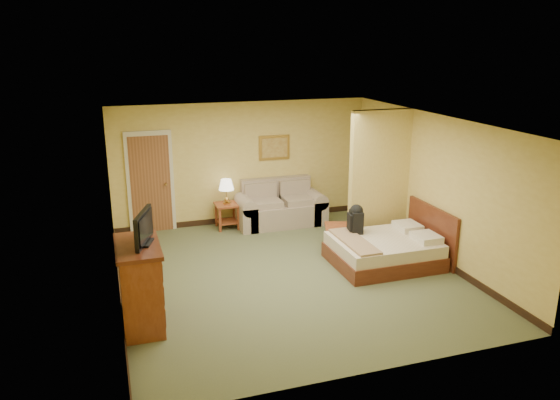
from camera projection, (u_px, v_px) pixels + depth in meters
name	position (u px, v px, depth m)	size (l,w,h in m)	color
floor	(288.00, 274.00, 9.27)	(6.00, 6.00, 0.00)	#555C3B
ceiling	(288.00, 122.00, 8.53)	(6.00, 6.00, 0.00)	white
back_wall	(243.00, 163.00, 11.64)	(5.50, 0.02, 2.60)	#D5B95B
left_wall	(113.00, 217.00, 8.08)	(0.02, 6.00, 2.60)	#D5B95B
right_wall	(434.00, 188.00, 9.72)	(0.02, 6.00, 2.60)	#D5B95B
partition	(379.00, 178.00, 10.38)	(1.20, 0.15, 2.60)	#D5B95B
door	(151.00, 183.00, 11.10)	(0.94, 0.16, 2.10)	beige
baseboard	(244.00, 218.00, 11.98)	(5.50, 0.02, 0.12)	black
loveseat	(280.00, 210.00, 11.74)	(1.89, 0.88, 0.96)	gray
side_table	(227.00, 212.00, 11.45)	(0.49, 0.49, 0.54)	maroon
table_lamp	(226.00, 185.00, 11.29)	(0.32, 0.32, 0.52)	#B28A41
coffee_table	(344.00, 234.00, 10.29)	(0.88, 0.88, 0.44)	maroon
wall_picture	(274.00, 148.00, 11.74)	(0.68, 0.04, 0.53)	#B78E3F
dresser	(140.00, 285.00, 7.47)	(0.59, 1.12, 1.20)	maroon
tv	(144.00, 229.00, 7.27)	(0.29, 0.72, 0.45)	black
bed	(387.00, 249.00, 9.65)	(1.88, 1.51, 0.98)	#501F12
backpack	(356.00, 218.00, 9.80)	(0.25, 0.33, 0.52)	black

